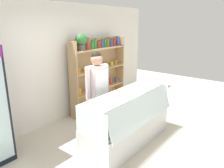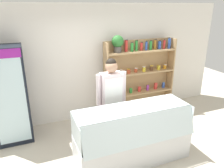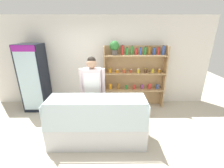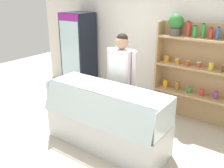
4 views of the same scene
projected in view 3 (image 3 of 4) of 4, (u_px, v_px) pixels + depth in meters
name	position (u px, v px, depth m)	size (l,w,h in m)	color
ground_plane	(96.00, 141.00, 3.28)	(12.00, 12.00, 0.00)	beige
back_wall	(100.00, 62.00, 4.66)	(6.80, 0.10, 2.70)	white
drinks_fridge	(34.00, 78.00, 4.36)	(0.65, 0.60, 1.95)	black
shelving_unit	(132.00, 71.00, 4.47)	(1.82, 0.29, 2.02)	tan
deli_display_case	(97.00, 128.00, 3.21)	(2.01, 0.76, 1.01)	silver
shop_clerk	(93.00, 86.00, 3.55)	(0.60, 0.25, 1.74)	#2D2D38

